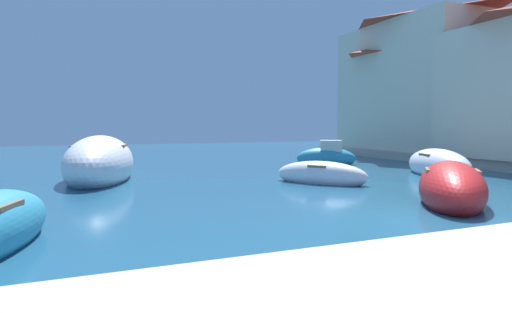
# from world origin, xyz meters

# --- Properties ---
(ground) EXTENTS (80.00, 80.00, 0.00)m
(ground) POSITION_xyz_m (0.00, 0.00, 0.00)
(ground) COLOR #1E5170
(moored_boat_0) EXTENTS (3.63, 6.77, 2.16)m
(moored_boat_0) POSITION_xyz_m (-6.45, 10.65, 0.60)
(moored_boat_0) COLOR white
(moored_boat_0) RESTS_ON ground
(moored_boat_2) EXTENTS (3.98, 4.22, 1.45)m
(moored_boat_2) POSITION_xyz_m (1.80, 1.66, 0.40)
(moored_boat_2) COLOR #B21E1E
(moored_boat_2) RESTS_ON ground
(moored_boat_3) EXTENTS (3.28, 2.63, 1.52)m
(moored_boat_3) POSITION_xyz_m (4.82, 12.63, 0.38)
(moored_boat_3) COLOR teal
(moored_boat_3) RESTS_ON ground
(moored_boat_5) EXTENTS (2.92, 3.43, 1.02)m
(moored_boat_5) POSITION_xyz_m (0.76, 6.48, 0.28)
(moored_boat_5) COLOR white
(moored_boat_5) RESTS_ON ground
(moored_boat_6) EXTENTS (2.91, 4.66, 1.41)m
(moored_boat_6) POSITION_xyz_m (6.43, 6.67, 0.39)
(moored_boat_6) COLOR white
(moored_boat_6) RESTS_ON ground
(waterfront_building_annex) EXTENTS (5.79, 10.24, 8.87)m
(waterfront_building_annex) POSITION_xyz_m (13.00, 15.17, 4.99)
(waterfront_building_annex) COLOR beige
(waterfront_building_annex) RESTS_ON quay_promenade
(waterfront_building_far) EXTENTS (5.78, 6.92, 7.09)m
(waterfront_building_far) POSITION_xyz_m (13.00, 16.74, 4.10)
(waterfront_building_far) COLOR silver
(waterfront_building_far) RESTS_ON quay_promenade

